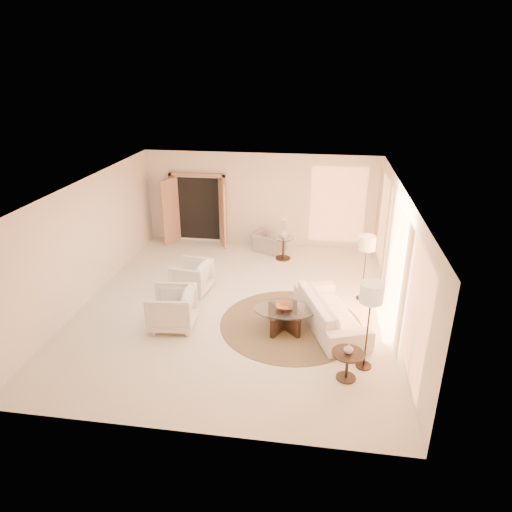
# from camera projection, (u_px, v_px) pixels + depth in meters

# --- Properties ---
(room) EXTENTS (7.04, 8.04, 2.83)m
(room) POSITION_uv_depth(u_px,v_px,m) (235.00, 250.00, 10.05)
(room) COLOR #EDE7CB
(room) RESTS_ON ground
(windows_right) EXTENTS (0.10, 6.40, 2.40)m
(windows_right) POSITION_uv_depth(u_px,v_px,m) (396.00, 259.00, 9.69)
(windows_right) COLOR #FF9F66
(windows_right) RESTS_ON room
(window_back_corner) EXTENTS (1.70, 0.10, 2.40)m
(window_back_corner) POSITION_uv_depth(u_px,v_px,m) (338.00, 205.00, 13.36)
(window_back_corner) COLOR #FF9F66
(window_back_corner) RESTS_ON room
(curtains_right) EXTENTS (0.06, 5.20, 2.60)m
(curtains_right) POSITION_uv_depth(u_px,v_px,m) (388.00, 245.00, 10.54)
(curtains_right) COLOR #CAAF8D
(curtains_right) RESTS_ON room
(french_doors) EXTENTS (1.95, 0.66, 2.16)m
(french_doors) POSITION_uv_depth(u_px,v_px,m) (198.00, 209.00, 13.91)
(french_doors) COLOR tan
(french_doors) RESTS_ON room
(area_rug) EXTENTS (3.78, 3.78, 0.01)m
(area_rug) POSITION_uv_depth(u_px,v_px,m) (291.00, 324.00, 9.83)
(area_rug) COLOR #40301D
(area_rug) RESTS_ON room
(sofa) EXTENTS (1.69, 2.53, 0.69)m
(sofa) POSITION_uv_depth(u_px,v_px,m) (330.00, 311.00, 9.65)
(sofa) COLOR white
(sofa) RESTS_ON room
(armchair_left) EXTENTS (0.90, 0.95, 0.87)m
(armchair_left) POSITION_uv_depth(u_px,v_px,m) (191.00, 275.00, 11.08)
(armchair_left) COLOR white
(armchair_left) RESTS_ON room
(armchair_right) EXTENTS (0.94, 0.99, 0.94)m
(armchair_right) POSITION_uv_depth(u_px,v_px,m) (172.00, 307.00, 9.57)
(armchair_right) COLOR white
(armchair_right) RESTS_ON room
(accent_chair) EXTENTS (1.01, 0.85, 0.75)m
(accent_chair) POSITION_uv_depth(u_px,v_px,m) (269.00, 239.00, 13.50)
(accent_chair) COLOR gray
(accent_chair) RESTS_ON room
(coffee_table) EXTENTS (1.50, 1.50, 0.48)m
(coffee_table) POSITION_uv_depth(u_px,v_px,m) (284.00, 316.00, 9.56)
(coffee_table) COLOR black
(coffee_table) RESTS_ON room
(end_table) EXTENTS (0.57, 0.57, 0.54)m
(end_table) POSITION_uv_depth(u_px,v_px,m) (347.00, 361.00, 8.00)
(end_table) COLOR black
(end_table) RESTS_ON room
(side_table) EXTENTS (0.56, 0.56, 0.65)m
(side_table) POSITION_uv_depth(u_px,v_px,m) (283.00, 246.00, 12.96)
(side_table) COLOR black
(side_table) RESTS_ON room
(floor_lamp_near) EXTENTS (0.39, 0.39, 1.59)m
(floor_lamp_near) POSITION_uv_depth(u_px,v_px,m) (367.00, 246.00, 10.36)
(floor_lamp_near) COLOR black
(floor_lamp_near) RESTS_ON room
(floor_lamp_far) EXTENTS (0.42, 0.42, 1.72)m
(floor_lamp_far) POSITION_uv_depth(u_px,v_px,m) (371.00, 297.00, 7.89)
(floor_lamp_far) COLOR black
(floor_lamp_far) RESTS_ON room
(bowl) EXTENTS (0.36, 0.36, 0.09)m
(bowl) POSITION_uv_depth(u_px,v_px,m) (284.00, 307.00, 9.47)
(bowl) COLOR brown
(bowl) RESTS_ON coffee_table
(end_vase) EXTENTS (0.21, 0.21, 0.18)m
(end_vase) POSITION_uv_depth(u_px,v_px,m) (349.00, 349.00, 7.90)
(end_vase) COLOR silver
(end_vase) RESTS_ON end_table
(side_vase) EXTENTS (0.27, 0.27, 0.24)m
(side_vase) POSITION_uv_depth(u_px,v_px,m) (284.00, 234.00, 12.81)
(side_vase) COLOR silver
(side_vase) RESTS_ON side_table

